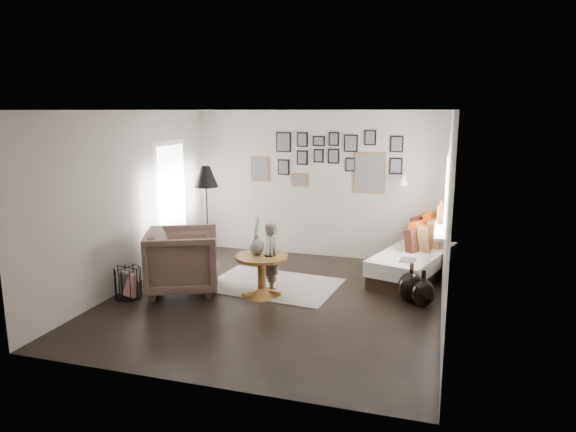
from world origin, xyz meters
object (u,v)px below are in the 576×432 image
(vase, at_px, (257,243))
(floor_lamp, at_px, (206,180))
(demijohn_small, at_px, (423,293))
(child, at_px, (273,258))
(armchair, at_px, (183,261))
(demijohn_large, at_px, (411,287))
(daybed, at_px, (414,258))
(pedestal_table, at_px, (262,277))
(magazine_basket, at_px, (128,283))

(vase, bearing_deg, floor_lamp, 142.33)
(demijohn_small, height_order, child, child)
(child, bearing_deg, floor_lamp, 31.03)
(vase, height_order, armchair, vase)
(demijohn_large, bearing_deg, vase, -171.07)
(armchair, distance_m, demijohn_large, 3.26)
(floor_lamp, bearing_deg, demijohn_small, -11.58)
(vase, distance_m, daybed, 2.63)
(armchair, distance_m, demijohn_small, 3.41)
(vase, height_order, daybed, vase)
(daybed, bearing_deg, pedestal_table, -125.91)
(magazine_basket, bearing_deg, child, 23.33)
(magazine_basket, xyz_separation_m, child, (1.88, 0.81, 0.29))
(armchair, bearing_deg, magazine_basket, 102.60)
(floor_lamp, xyz_separation_m, child, (1.40, -0.78, -0.97))
(demijohn_large, bearing_deg, floor_lamp, 169.84)
(armchair, relative_size, floor_lamp, 0.59)
(pedestal_table, distance_m, magazine_basket, 1.89)
(pedestal_table, bearing_deg, demijohn_large, 9.82)
(vase, xyz_separation_m, magazine_basket, (-1.70, -0.66, -0.54))
(pedestal_table, bearing_deg, magazine_basket, -160.28)
(vase, relative_size, armchair, 0.53)
(daybed, xyz_separation_m, armchair, (-3.18, -1.69, 0.16))
(magazine_basket, bearing_deg, vase, 21.17)
(vase, relative_size, daybed, 0.26)
(vase, relative_size, demijohn_small, 1.08)
(magazine_basket, bearing_deg, floor_lamp, 73.11)
(demijohn_large, bearing_deg, pedestal_table, -170.18)
(demijohn_large, bearing_deg, demijohn_small, -35.69)
(vase, height_order, child, vase)
(armchair, distance_m, floor_lamp, 1.53)
(child, bearing_deg, daybed, -84.77)
(daybed, bearing_deg, armchair, -134.86)
(demijohn_small, distance_m, child, 2.14)
(magazine_basket, height_order, demijohn_small, demijohn_small)
(daybed, distance_m, armchair, 3.60)
(daybed, xyz_separation_m, magazine_basket, (-3.80, -2.16, -0.09))
(pedestal_table, relative_size, daybed, 0.36)
(armchair, height_order, demijohn_small, armchair)
(demijohn_large, xyz_separation_m, demijohn_small, (0.17, -0.12, -0.02))
(pedestal_table, bearing_deg, vase, 165.96)
(demijohn_large, distance_m, demijohn_small, 0.21)
(demijohn_small, bearing_deg, armchair, -173.21)
(demijohn_large, relative_size, child, 0.53)
(daybed, relative_size, demijohn_small, 4.17)
(vase, relative_size, floor_lamp, 0.31)
(armchair, distance_m, magazine_basket, 0.82)
(daybed, xyz_separation_m, floor_lamp, (-3.32, -0.57, 1.18))
(daybed, height_order, floor_lamp, floor_lamp)
(child, bearing_deg, demijohn_small, -118.20)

